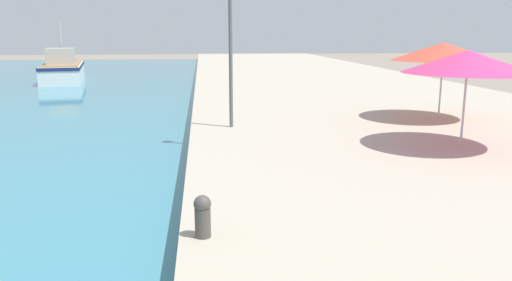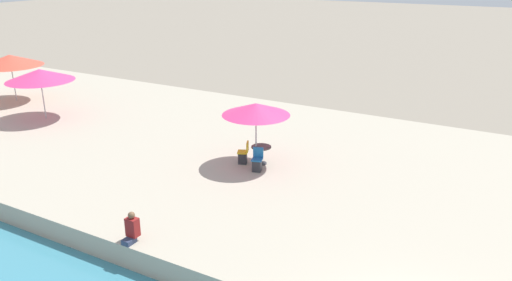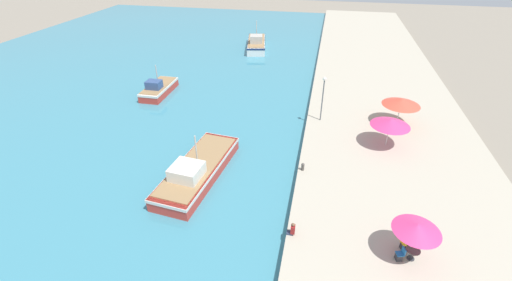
# 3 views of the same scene
# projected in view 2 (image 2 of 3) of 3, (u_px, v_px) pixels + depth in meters

# --- Properties ---
(cafe_umbrella_pink) EXTENTS (2.67, 2.67, 2.53)m
(cafe_umbrella_pink) POSITION_uv_depth(u_px,v_px,m) (256.00, 109.00, 19.25)
(cafe_umbrella_pink) COLOR #B7B7B7
(cafe_umbrella_pink) RESTS_ON quay_promenade
(cafe_umbrella_white) EXTENTS (3.36, 3.36, 2.57)m
(cafe_umbrella_white) POSITION_uv_depth(u_px,v_px,m) (40.00, 75.00, 25.04)
(cafe_umbrella_white) COLOR #B7B7B7
(cafe_umbrella_white) RESTS_ON quay_promenade
(cafe_umbrella_striped) EXTENTS (3.56, 3.56, 2.69)m
(cafe_umbrella_striped) POSITION_uv_depth(u_px,v_px,m) (10.00, 60.00, 28.22)
(cafe_umbrella_striped) COLOR #B7B7B7
(cafe_umbrella_striped) RESTS_ON quay_promenade
(cafe_table) EXTENTS (0.80, 0.80, 0.74)m
(cafe_table) POSITION_uv_depth(u_px,v_px,m) (261.00, 151.00, 19.86)
(cafe_table) COLOR #333338
(cafe_table) RESTS_ON quay_promenade
(cafe_chair_left) EXTENTS (0.54, 0.56, 0.91)m
(cafe_chair_left) POSITION_uv_depth(u_px,v_px,m) (243.00, 156.00, 19.99)
(cafe_chair_left) COLOR #2D2D33
(cafe_chair_left) RESTS_ON quay_promenade
(cafe_chair_right) EXTENTS (0.53, 0.51, 0.91)m
(cafe_chair_right) POSITION_uv_depth(u_px,v_px,m) (257.00, 163.00, 19.27)
(cafe_chair_right) COLOR #2D2D33
(cafe_chair_right) RESTS_ON quay_promenade
(person_at_quay) EXTENTS (0.51, 0.36, 0.93)m
(person_at_quay) POSITION_uv_depth(u_px,v_px,m) (132.00, 229.00, 14.39)
(person_at_quay) COLOR #333D5B
(person_at_quay) RESTS_ON quay_promenade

